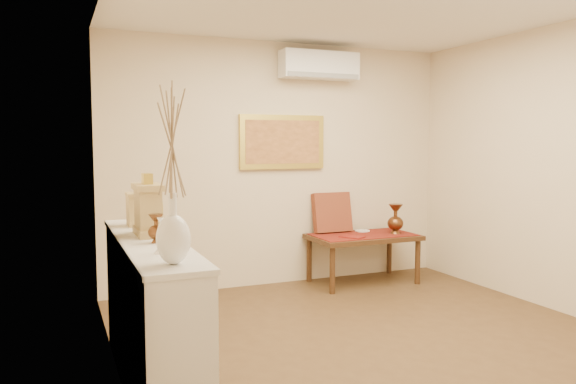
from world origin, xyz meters
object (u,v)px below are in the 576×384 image
white_vase (172,173)px  wooden_chest (138,209)px  brass_urn_tall (395,216)px  display_ledge (150,314)px  mantel_clock (148,209)px  low_table (363,241)px

white_vase → wooden_chest: (0.02, 1.43, -0.33)m
brass_urn_tall → display_ledge: display_ledge is taller
brass_urn_tall → display_ledge: (-3.04, -1.78, -0.27)m
mantel_clock → wooden_chest: size_ratio=1.68×
brass_urn_tall → wooden_chest: (-3.01, -1.16, 0.34)m
mantel_clock → display_ledge: bearing=-99.5°
display_ledge → low_table: bearing=35.1°
low_table → mantel_clock: bearing=-147.0°
white_vase → mantel_clock: bearing=88.5°
white_vase → low_table: (2.67, 2.68, -0.95)m
brass_urn_tall → mantel_clock: 3.44m
brass_urn_tall → low_table: 0.47m
mantel_clock → wooden_chest: (-0.00, 0.46, -0.05)m
mantel_clock → wooden_chest: mantel_clock is taller
low_table → white_vase: bearing=-134.9°
mantel_clock → wooden_chest: 0.47m
white_vase → display_ledge: (-0.00, 0.80, -0.95)m
brass_urn_tall → low_table: size_ratio=0.34×
brass_urn_tall → wooden_chest: bearing=-159.0°
display_ledge → white_vase: bearing=-89.9°
wooden_chest → low_table: wooden_chest is taller
brass_urn_tall → wooden_chest: 3.24m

